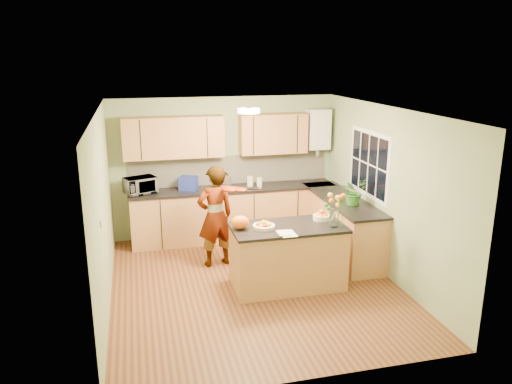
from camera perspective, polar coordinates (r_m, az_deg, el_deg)
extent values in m
plane|color=#572B18|center=(7.32, -0.21, -10.52)|extent=(4.50, 4.50, 0.00)
cube|color=white|center=(6.62, -0.23, 9.33)|extent=(4.00, 4.50, 0.02)
cube|color=gray|center=(9.00, -3.61, 2.87)|extent=(4.00, 0.02, 2.50)
cube|color=gray|center=(4.84, 6.15, -8.50)|extent=(4.00, 0.02, 2.50)
cube|color=gray|center=(6.70, -17.09, -2.22)|extent=(0.02, 4.50, 2.50)
cube|color=gray|center=(7.57, 14.65, -0.03)|extent=(0.02, 4.50, 2.50)
cube|color=tan|center=(8.94, -2.54, -2.51)|extent=(3.60, 0.60, 0.90)
cube|color=black|center=(8.80, -2.57, 0.38)|extent=(3.64, 0.62, 0.04)
cube|color=tan|center=(8.41, 9.75, -3.92)|extent=(0.60, 2.20, 0.90)
cube|color=black|center=(8.26, 9.84, -0.85)|extent=(0.62, 2.24, 0.04)
cube|color=beige|center=(9.01, -2.96, 2.58)|extent=(3.60, 0.02, 0.52)
cube|color=tan|center=(8.61, -9.40, 6.19)|extent=(1.70, 0.34, 0.70)
cube|color=tan|center=(8.91, 1.95, 6.70)|extent=(1.20, 0.34, 0.70)
cube|color=white|center=(9.18, 7.09, 7.16)|extent=(0.40, 0.30, 0.72)
cylinder|color=silver|center=(9.25, 7.00, 4.71)|extent=(0.06, 0.06, 0.20)
cube|color=white|center=(8.02, 12.75, 3.15)|extent=(0.01, 1.30, 1.05)
cube|color=black|center=(8.01, 12.72, 3.15)|extent=(0.01, 1.18, 0.92)
cube|color=white|center=(6.12, -17.24, -3.43)|extent=(0.02, 0.09, 0.09)
cylinder|color=#FFEABF|center=(6.91, -0.83, 9.25)|extent=(0.30, 0.30, 0.06)
cylinder|color=white|center=(6.91, -0.83, 9.50)|extent=(0.10, 0.10, 0.02)
cube|color=tan|center=(7.12, 3.63, -7.49)|extent=(1.54, 0.77, 0.87)
cube|color=black|center=(6.96, 3.69, -4.05)|extent=(1.58, 0.81, 0.04)
cylinder|color=#F4E1C3|center=(6.85, 0.90, -3.96)|extent=(0.30, 0.30, 0.05)
cylinder|color=#F4E1C3|center=(7.25, 7.50, -2.88)|extent=(0.25, 0.25, 0.07)
cylinder|color=silver|center=(6.95, 8.89, -3.00)|extent=(0.12, 0.12, 0.24)
ellipsoid|color=orange|center=(6.81, -1.82, -3.49)|extent=(0.29, 0.26, 0.18)
cube|color=white|center=(6.65, 3.65, -4.75)|extent=(0.20, 0.28, 0.01)
imported|color=#DD9E87|center=(7.72, -4.69, -2.77)|extent=(0.66, 0.51, 1.60)
imported|color=white|center=(8.61, -13.08, 0.75)|extent=(0.59, 0.50, 0.28)
cube|color=navy|center=(8.69, -7.73, 1.00)|extent=(0.36, 0.32, 0.24)
cylinder|color=silver|center=(8.75, -3.45, 1.23)|extent=(0.17, 0.17, 0.24)
sphere|color=black|center=(8.71, -3.47, 2.27)|extent=(0.09, 0.09, 0.09)
cylinder|color=#F4E1C3|center=(8.88, -0.70, 1.25)|extent=(0.15, 0.15, 0.18)
cylinder|color=white|center=(8.88, 0.41, 1.16)|extent=(0.12, 0.12, 0.15)
imported|color=#2D6923|center=(7.85, 11.12, 0.05)|extent=(0.49, 0.46, 0.44)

